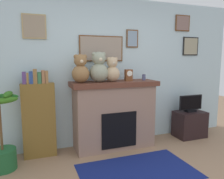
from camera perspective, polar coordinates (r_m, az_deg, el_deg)
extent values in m
cube|color=silver|center=(4.07, -0.90, 4.46)|extent=(5.20, 0.12, 2.60)
cube|color=brown|center=(3.94, -2.73, 10.43)|extent=(0.79, 0.02, 0.44)
cube|color=gray|center=(3.93, -2.68, 10.43)|extent=(0.75, 0.00, 0.40)
cube|color=brown|center=(4.17, 5.21, 12.85)|extent=(0.23, 0.02, 0.32)
cube|color=#819BB2|center=(4.16, 5.27, 12.86)|extent=(0.19, 0.00, 0.28)
cube|color=tan|center=(3.78, -19.32, 15.01)|extent=(0.36, 0.02, 0.38)
cube|color=gray|center=(3.77, -19.32, 15.03)|extent=(0.32, 0.00, 0.34)
cube|color=black|center=(4.87, 19.48, 10.40)|extent=(0.36, 0.02, 0.36)
cube|color=tan|center=(4.86, 19.57, 10.40)|extent=(0.32, 0.00, 0.32)
cube|color=brown|center=(4.77, 17.63, 15.90)|extent=(0.33, 0.02, 0.31)
cube|color=#856861|center=(4.76, 17.72, 15.91)|extent=(0.29, 0.00, 0.27)
cube|color=#927263|center=(3.90, 0.48, -7.00)|extent=(1.36, 0.49, 1.08)
cube|color=brown|center=(3.79, 0.49, 1.52)|extent=(1.48, 0.55, 0.08)
cube|color=black|center=(3.72, 1.89, -10.39)|extent=(0.61, 0.02, 0.60)
cube|color=brown|center=(3.70, -18.20, -7.57)|extent=(0.50, 0.16, 1.17)
cube|color=#573978|center=(3.58, -21.61, 2.77)|extent=(0.05, 0.13, 0.18)
cube|color=olive|center=(3.58, -20.83, 2.69)|extent=(0.03, 0.13, 0.16)
cube|color=navy|center=(3.58, -20.08, 2.88)|extent=(0.05, 0.13, 0.18)
cube|color=olive|center=(3.58, -19.14, 3.22)|extent=(0.06, 0.13, 0.22)
cube|color=#326C44|center=(3.58, -18.14, 2.88)|extent=(0.05, 0.13, 0.17)
cube|color=#9F6945|center=(3.58, -17.26, 3.15)|extent=(0.05, 0.13, 0.20)
cube|color=#9A6C3F|center=(3.58, -16.45, 3.12)|extent=(0.04, 0.13, 0.19)
cylinder|color=#1E592D|center=(3.61, -26.15, -15.80)|extent=(0.36, 0.36, 0.30)
cylinder|color=brown|center=(3.44, -26.71, -7.81)|extent=(0.04, 0.04, 0.75)
ellipsoid|color=#2E681A|center=(3.33, -25.13, -1.16)|extent=(0.15, 0.37, 0.08)
ellipsoid|color=#206222|center=(3.55, -25.51, -1.60)|extent=(0.37, 0.22, 0.08)
ellipsoid|color=#336D19|center=(3.21, -25.69, -2.54)|extent=(0.36, 0.28, 0.08)
cube|color=black|center=(4.73, 19.25, -8.37)|extent=(0.58, 0.40, 0.51)
cube|color=black|center=(4.66, 19.41, -5.13)|extent=(0.20, 0.14, 0.04)
cube|color=black|center=(4.62, 19.51, -3.14)|extent=(0.51, 0.03, 0.29)
cube|color=black|center=(4.61, 19.65, -3.18)|extent=(0.47, 0.00, 0.25)
cube|color=navy|center=(3.31, 6.57, -20.02)|extent=(1.60, 0.98, 0.01)
cylinder|color=#4C517A|center=(4.00, 8.16, 3.12)|extent=(0.06, 0.06, 0.11)
cube|color=brown|center=(3.86, 4.26, 3.69)|extent=(0.12, 0.09, 0.20)
cylinder|color=white|center=(3.82, 4.55, 4.10)|extent=(0.10, 0.01, 0.10)
sphere|color=olive|center=(3.59, -8.04, 3.97)|extent=(0.28, 0.28, 0.28)
sphere|color=olive|center=(3.58, -8.11, 7.37)|extent=(0.20, 0.20, 0.20)
sphere|color=olive|center=(3.56, -9.26, 8.32)|extent=(0.07, 0.07, 0.07)
sphere|color=olive|center=(3.60, -7.01, 8.37)|extent=(0.07, 0.07, 0.07)
sphere|color=beige|center=(3.50, -7.81, 7.19)|extent=(0.06, 0.06, 0.06)
sphere|color=#969D86|center=(3.67, -3.37, 4.32)|extent=(0.31, 0.31, 0.31)
sphere|color=#969D86|center=(3.66, -3.40, 7.93)|extent=(0.22, 0.22, 0.22)
sphere|color=#969D86|center=(3.64, -4.59, 8.96)|extent=(0.08, 0.08, 0.08)
sphere|color=#969D86|center=(3.68, -2.24, 8.97)|extent=(0.08, 0.08, 0.08)
sphere|color=beige|center=(3.57, -2.98, 7.75)|extent=(0.07, 0.07, 0.07)
sphere|color=tan|center=(3.74, 0.06, 4.01)|extent=(0.26, 0.26, 0.26)
sphere|color=tan|center=(3.73, 0.06, 6.95)|extent=(0.18, 0.18, 0.18)
sphere|color=tan|center=(3.71, -0.88, 7.80)|extent=(0.06, 0.06, 0.06)
sphere|color=tan|center=(3.76, 0.99, 7.80)|extent=(0.06, 0.06, 0.06)
sphere|color=beige|center=(3.66, 0.47, 6.79)|extent=(0.06, 0.06, 0.06)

